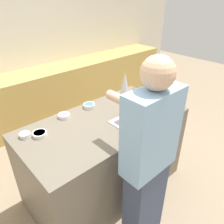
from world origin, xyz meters
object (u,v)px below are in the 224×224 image
candy_bowl_center_rear (89,105)px  person (148,162)px  candy_bowl_beside_tree (40,134)px  gingerbread_house (132,109)px  mug (145,93)px  baking_tray (131,120)px  decorative_tree (125,86)px  candy_bowl_front_corner (25,135)px  candy_bowl_behind_tray (64,116)px

candy_bowl_center_rear → person: size_ratio=0.07×
candy_bowl_center_rear → candy_bowl_beside_tree: bearing=-168.8°
gingerbread_house → mug: size_ratio=3.25×
baking_tray → mug: size_ratio=4.21×
decorative_tree → mug: size_ratio=3.47×
candy_bowl_front_corner → candy_bowl_center_rear: 0.77m
gingerbread_house → candy_bowl_center_rear: 0.54m
decorative_tree → candy_bowl_front_corner: bearing=177.3°
gingerbread_house → candy_bowl_center_rear: (-0.15, 0.51, -0.11)m
baking_tray → candy_bowl_front_corner: size_ratio=4.21×
candy_bowl_behind_tray → candy_bowl_center_rear: 0.33m
gingerbread_house → candy_bowl_front_corner: size_ratio=3.24×
gingerbread_house → decorative_tree: (0.30, 0.39, 0.04)m
baking_tray → mug: bearing=26.6°
candy_bowl_beside_tree → person: bearing=-60.8°
candy_bowl_front_corner → person: 1.11m
gingerbread_house → candy_bowl_beside_tree: (-0.81, 0.38, -0.11)m
candy_bowl_center_rear → mug: (0.69, -0.24, 0.02)m
candy_bowl_behind_tray → person: (0.15, -1.00, -0.05)m
baking_tray → mug: (0.54, 0.27, 0.04)m
candy_bowl_behind_tray → mug: mug is taller
candy_bowl_behind_tray → gingerbread_house: bearing=-47.2°
person → mug: bearing=41.3°
baking_tray → candy_bowl_beside_tree: 0.89m
person → decorative_tree: bearing=54.7°
candy_bowl_front_corner → person: (0.59, -0.94, -0.05)m
gingerbread_house → person: bearing=-123.7°
mug → person: size_ratio=0.06×
candy_bowl_behind_tray → person: person is taller
decorative_tree → gingerbread_house: bearing=-127.2°
candy_bowl_behind_tray → mug: bearing=-13.4°
gingerbread_house → person: person is taller
mug → candy_bowl_behind_tray: bearing=166.6°
gingerbread_house → candy_bowl_behind_tray: bearing=132.8°
gingerbread_house → candy_bowl_beside_tree: 0.90m
baking_tray → person: bearing=-123.7°
person → candy_bowl_behind_tray: bearing=98.4°
decorative_tree → candy_bowl_center_rear: (-0.45, 0.12, -0.14)m
baking_tray → candy_bowl_center_rear: bearing=106.2°
mug → person: (-0.86, -0.76, -0.08)m
decorative_tree → candy_bowl_behind_tray: size_ratio=2.82×
candy_bowl_behind_tray → candy_bowl_beside_tree: size_ratio=0.91×
gingerbread_house → candy_bowl_front_corner: bearing=153.9°
gingerbread_house → candy_bowl_center_rear: size_ratio=2.44×
gingerbread_house → person: 0.61m
candy_bowl_behind_tray → person: size_ratio=0.07×
gingerbread_house → person: (-0.33, -0.49, -0.16)m
baking_tray → candy_bowl_center_rear: (-0.15, 0.51, 0.02)m
candy_bowl_behind_tray → candy_bowl_center_rear: (0.33, -0.00, 0.00)m
gingerbread_house → decorative_tree: decorative_tree is taller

